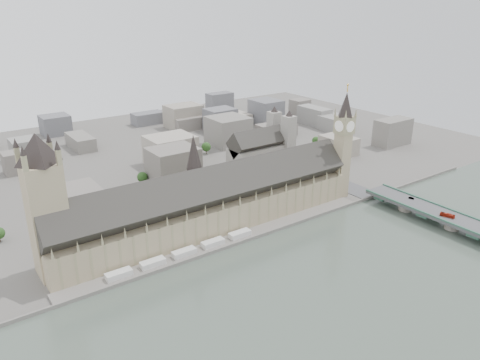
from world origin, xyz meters
TOP-DOWN VIEW (x-y plane):
  - ground at (0.00, 0.00)m, footprint 900.00×900.00m
  - embankment_wall at (0.00, -15.00)m, footprint 600.00×1.50m
  - river_terrace at (0.00, -7.50)m, footprint 270.00×15.00m
  - terrace_tents at (-40.00, -7.00)m, footprint 118.00×7.00m
  - palace_of_westminster at (0.00, 19.70)m, footprint 265.00×40.73m
  - elizabeth_tower at (138.00, 8.00)m, footprint 17.00×17.00m
  - victoria_tower at (-122.00, 26.00)m, footprint 30.00×30.00m
  - central_tower at (-10.00, 26.00)m, footprint 13.00×13.00m
  - westminster_bridge at (162.00, -87.50)m, footprint 25.00×325.00m
  - westminster_abbey at (110.92, 95.00)m, footprint 68.00×36.00m
  - city_skyline_inland at (0.00, 245.00)m, footprint 720.00×360.00m
  - park_trees at (-10.00, 60.00)m, footprint 110.00×30.00m
  - red_bus_north at (158.91, -91.29)m, footprint 6.09×11.93m
  - car_silver at (167.22, -50.98)m, footprint 2.91×5.12m
  - car_approach at (165.97, 37.22)m, footprint 2.70×5.32m

SIDE VIEW (x-z plane):
  - ground at x=0.00m, z-range 0.00..0.00m
  - river_terrace at x=0.00m, z-range 0.00..2.00m
  - embankment_wall at x=0.00m, z-range 0.00..3.00m
  - terrace_tents at x=-40.00m, z-range 2.00..6.00m
  - westminster_bridge at x=162.00m, z-range 0.00..10.25m
  - park_trees at x=-10.00m, z-range 0.00..15.00m
  - car_approach at x=165.97m, z-range 10.25..11.73m
  - car_silver at x=167.22m, z-range 10.25..11.85m
  - red_bus_north at x=158.91m, z-range 10.25..13.49m
  - city_skyline_inland at x=0.00m, z-range 0.00..38.00m
  - palace_of_westminster at x=0.00m, z-range -5.02..50.43m
  - westminster_abbey at x=110.92m, z-range -6.92..57.08m
  - victoria_tower at x=-122.00m, z-range 5.20..105.20m
  - central_tower at x=-10.00m, z-range 33.92..81.92m
  - elizabeth_tower at x=138.00m, z-range 4.34..111.84m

